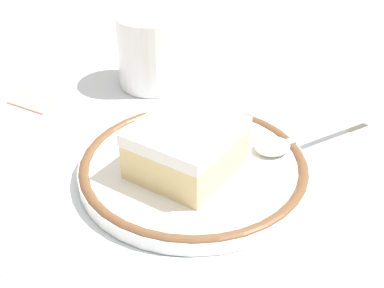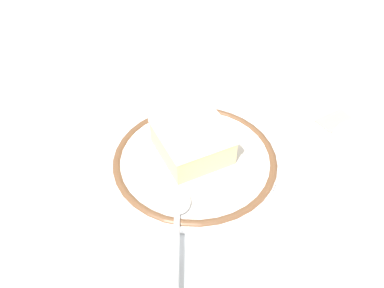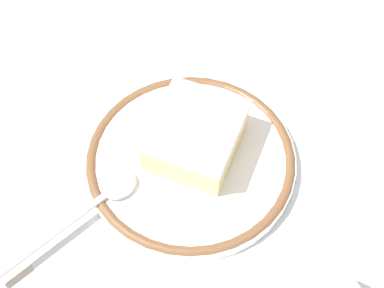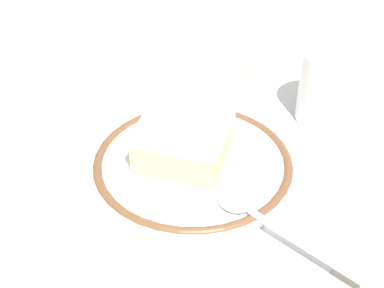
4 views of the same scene
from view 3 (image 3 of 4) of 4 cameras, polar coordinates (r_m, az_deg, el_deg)
The scene contains 5 objects.
ground_plane at distance 0.46m, azimuth 2.55°, elevation -5.72°, with size 2.40×2.40×0.00m, color #B7B2A8.
placemat at distance 0.46m, azimuth 2.56°, elevation -5.68°, with size 0.52×0.33×0.00m, color silver.
plate at distance 0.47m, azimuth 0.00°, elevation -1.63°, with size 0.19×0.19×0.01m.
cake_slice at distance 0.45m, azimuth 0.41°, elevation 0.94°, with size 0.11×0.11×0.04m.
spoon at distance 0.44m, azimuth -10.86°, elevation -6.47°, with size 0.04×0.15×0.01m.
Camera 3 is at (0.17, -0.13, 0.41)m, focal length 47.13 mm.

